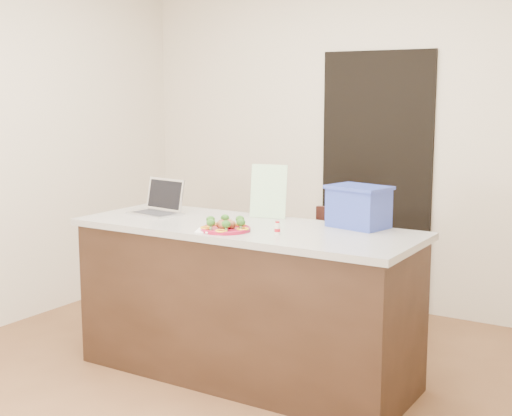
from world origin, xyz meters
The scene contains 16 objects.
ground centered at (0.00, 0.00, 0.00)m, with size 4.00×4.00×0.00m, color brown.
room_shell centered at (0.00, 0.00, 1.62)m, with size 4.00×4.00×4.00m.
doorway centered at (0.10, 1.98, 1.00)m, with size 0.90×0.02×2.00m, color black.
island centered at (0.00, 0.25, 0.46)m, with size 2.06×0.76×0.92m.
plate centered at (-0.01, 0.05, 0.93)m, with size 0.28×0.28×0.02m.
meatballs centered at (0.00, 0.05, 0.96)m, with size 0.11×0.11×0.04m.
broccoli centered at (-0.01, 0.05, 0.98)m, with size 0.24×0.23×0.04m.
pepper_rings centered at (-0.01, 0.05, 0.94)m, with size 0.27×0.28×0.01m.
napkin centered at (-0.08, 0.00, 0.92)m, with size 0.14×0.14×0.01m, color white.
fork centered at (-0.10, 0.01, 0.93)m, with size 0.06×0.13×0.00m.
knife centered at (-0.05, -0.02, 0.93)m, with size 0.05×0.19×0.01m.
yogurt_bottle centered at (0.29, 0.12, 0.95)m, with size 0.03×0.03×0.07m.
laptop centered at (-0.68, 0.31, 0.98)m, with size 0.34×0.28×0.22m.
leaflet centered at (-0.02, 0.54, 1.08)m, with size 0.23×0.00×0.33m, color white.
blue_box centered at (0.59, 0.54, 1.04)m, with size 0.38×0.31×0.24m.
chair centered at (0.30, 0.91, 0.53)m, with size 0.43×0.44×0.94m.
Camera 1 is at (2.19, -3.19, 1.69)m, focal length 50.00 mm.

